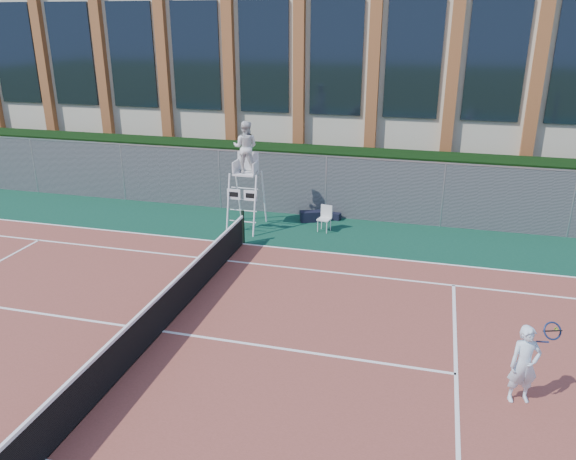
# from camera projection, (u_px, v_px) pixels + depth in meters

# --- Properties ---
(ground) EXTENTS (120.00, 120.00, 0.00)m
(ground) POSITION_uv_depth(u_px,v_px,m) (162.00, 332.00, 12.68)
(ground) COLOR #233814
(apron) EXTENTS (36.00, 20.00, 0.01)m
(apron) POSITION_uv_depth(u_px,v_px,m) (181.00, 311.00, 13.58)
(apron) COLOR #0D3B2A
(apron) RESTS_ON ground
(tennis_court) EXTENTS (23.77, 10.97, 0.02)m
(tennis_court) POSITION_uv_depth(u_px,v_px,m) (162.00, 332.00, 12.67)
(tennis_court) COLOR brown
(tennis_court) RESTS_ON apron
(tennis_net) EXTENTS (0.10, 11.30, 1.10)m
(tennis_net) POSITION_uv_depth(u_px,v_px,m) (160.00, 311.00, 12.49)
(tennis_net) COLOR black
(tennis_net) RESTS_ON ground
(fence) EXTENTS (40.00, 0.06, 2.20)m
(fence) POSITION_uv_depth(u_px,v_px,m) (272.00, 183.00, 20.26)
(fence) COLOR #595E60
(fence) RESTS_ON ground
(hedge) EXTENTS (40.00, 1.40, 2.20)m
(hedge) POSITION_uv_depth(u_px,v_px,m) (280.00, 175.00, 21.35)
(hedge) COLOR black
(hedge) RESTS_ON ground
(building) EXTENTS (45.00, 10.60, 8.22)m
(building) POSITION_uv_depth(u_px,v_px,m) (324.00, 74.00, 27.48)
(building) COLOR beige
(building) RESTS_ON ground
(umpire_chair) EXTENTS (1.02, 1.57, 3.66)m
(umpire_chair) POSITION_uv_depth(u_px,v_px,m) (246.00, 150.00, 18.21)
(umpire_chair) COLOR white
(umpire_chair) RESTS_ON ground
(plastic_chair) EXTENTS (0.47, 0.48, 0.86)m
(plastic_chair) POSITION_uv_depth(u_px,v_px,m) (325.00, 216.00, 18.66)
(plastic_chair) COLOR silver
(plastic_chair) RESTS_ON apron
(sports_bag_near) EXTENTS (0.92, 0.65, 0.37)m
(sports_bag_near) POSITION_uv_depth(u_px,v_px,m) (313.00, 216.00, 19.63)
(sports_bag_near) COLOR black
(sports_bag_near) RESTS_ON apron
(sports_bag_far) EXTENTS (0.63, 0.37, 0.24)m
(sports_bag_far) POSITION_uv_depth(u_px,v_px,m) (332.00, 216.00, 19.87)
(sports_bag_far) COLOR black
(sports_bag_far) RESTS_ON apron
(tennis_player) EXTENTS (0.92, 0.67, 1.56)m
(tennis_player) POSITION_uv_depth(u_px,v_px,m) (524.00, 364.00, 10.11)
(tennis_player) COLOR #CEE7F8
(tennis_player) RESTS_ON tennis_court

